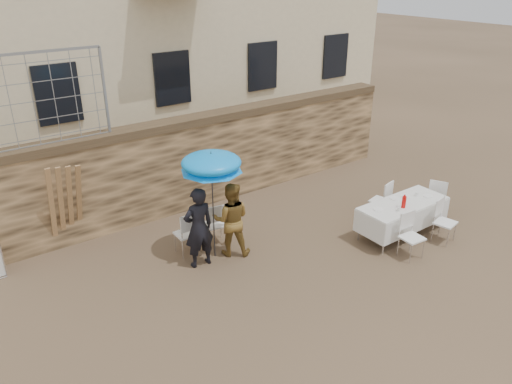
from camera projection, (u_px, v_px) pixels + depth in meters
ground at (312, 315)px, 8.54m from camera, size 80.00×80.00×0.00m
stone_wall at (173, 168)px, 11.77m from camera, size 13.00×0.50×2.20m
chain_link_fence at (22, 103)px, 9.34m from camera, size 3.20×0.06×1.80m
man_suit at (199, 228)px, 9.64m from camera, size 0.63×0.43×1.67m
woman_dress at (231, 219)px, 10.06m from camera, size 0.97×0.92×1.57m
umbrella at (211, 166)px, 9.44m from camera, size 1.20×1.20×2.11m
couple_chair_left at (186, 232)px, 10.19m from camera, size 0.49×0.49×0.96m
couple_chair_right at (215, 223)px, 10.56m from camera, size 0.57×0.57×0.96m
banquet_table at (403, 204)px, 10.80m from camera, size 2.10×0.85×0.78m
soda_bottle at (404, 202)px, 10.51m from camera, size 0.09×0.09×0.26m
table_chair_front_left at (412, 237)px, 10.03m from camera, size 0.51×0.51×0.96m
table_chair_front_right at (445, 222)px, 10.62m from camera, size 0.57×0.57×0.96m
table_chair_back at (380, 200)px, 11.60m from camera, size 0.58×0.58×0.96m
table_chair_side at (438, 197)px, 11.72m from camera, size 0.64×0.64×0.96m
wood_planks at (68, 206)px, 10.13m from camera, size 0.70×0.20×2.00m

